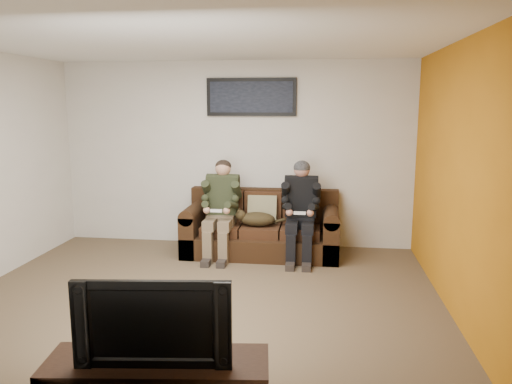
# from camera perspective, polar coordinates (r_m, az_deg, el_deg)

# --- Properties ---
(floor) EXTENTS (5.00, 5.00, 0.00)m
(floor) POSITION_cam_1_polar(r_m,az_deg,el_deg) (5.27, -6.59, -12.41)
(floor) COLOR brown
(floor) RESTS_ON ground
(ceiling) EXTENTS (5.00, 5.00, 0.00)m
(ceiling) POSITION_cam_1_polar(r_m,az_deg,el_deg) (4.91, -7.23, 16.91)
(ceiling) COLOR silver
(ceiling) RESTS_ON ground
(wall_back) EXTENTS (5.00, 0.00, 5.00)m
(wall_back) POSITION_cam_1_polar(r_m,az_deg,el_deg) (7.11, -2.40, 4.32)
(wall_back) COLOR beige
(wall_back) RESTS_ON ground
(wall_front) EXTENTS (5.00, 0.00, 5.00)m
(wall_front) POSITION_cam_1_polar(r_m,az_deg,el_deg) (2.84, -18.22, -4.85)
(wall_front) COLOR beige
(wall_front) RESTS_ON ground
(wall_right) EXTENTS (0.00, 4.50, 4.50)m
(wall_right) POSITION_cam_1_polar(r_m,az_deg,el_deg) (4.94, 22.48, 1.06)
(wall_right) COLOR beige
(wall_right) RESTS_ON ground
(accent_wall_right) EXTENTS (0.00, 4.50, 4.50)m
(accent_wall_right) POSITION_cam_1_polar(r_m,az_deg,el_deg) (4.94, 22.36, 1.06)
(accent_wall_right) COLOR #BE7013
(accent_wall_right) RESTS_ON ground
(sofa) EXTENTS (2.06, 0.89, 0.84)m
(sofa) POSITION_cam_1_polar(r_m,az_deg,el_deg) (6.80, 0.69, -4.35)
(sofa) COLOR black
(sofa) RESTS_ON ground
(throw_pillow) EXTENTS (0.39, 0.19, 0.39)m
(throw_pillow) POSITION_cam_1_polar(r_m,az_deg,el_deg) (6.77, 0.73, -1.97)
(throw_pillow) COLOR #867D58
(throw_pillow) RESTS_ON sofa
(throw_blanket) EXTENTS (0.42, 0.21, 0.07)m
(throw_blanket) POSITION_cam_1_polar(r_m,az_deg,el_deg) (7.04, -4.08, 0.48)
(throw_blanket) COLOR tan
(throw_blanket) RESTS_ON sofa
(person_left) EXTENTS (0.51, 0.87, 1.27)m
(person_left) POSITION_cam_1_polar(r_m,az_deg,el_deg) (6.63, -4.02, -1.30)
(person_left) COLOR brown
(person_left) RESTS_ON sofa
(person_right) EXTENTS (0.51, 0.86, 1.28)m
(person_right) POSITION_cam_1_polar(r_m,az_deg,el_deg) (6.51, 5.14, -1.51)
(person_right) COLOR black
(person_right) RESTS_ON sofa
(cat) EXTENTS (0.66, 0.26, 0.24)m
(cat) POSITION_cam_1_polar(r_m,az_deg,el_deg) (6.59, -0.01, -3.08)
(cat) COLOR #403219
(cat) RESTS_ON sofa
(framed_poster) EXTENTS (1.25, 0.05, 0.52)m
(framed_poster) POSITION_cam_1_polar(r_m,az_deg,el_deg) (7.00, -0.54, 10.80)
(framed_poster) COLOR black
(framed_poster) RESTS_ON wall_back
(television) EXTENTS (0.96, 0.23, 0.55)m
(television) POSITION_cam_1_polar(r_m,az_deg,el_deg) (3.21, -11.42, -13.94)
(television) COLOR black
(television) RESTS_ON tv_stand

